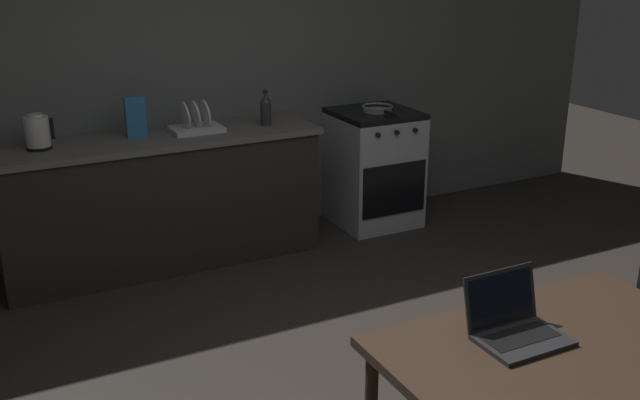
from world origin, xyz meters
TOP-DOWN VIEW (x-y plane):
  - back_wall at (0.30, 2.59)m, footprint 6.40×0.10m
  - kitchen_counter at (-0.49, 2.24)m, footprint 2.16×0.64m
  - stove_oven at (1.19, 2.24)m, footprint 0.60×0.62m
  - dining_table at (0.14, -0.79)m, footprint 1.26×0.81m
  - laptop at (0.04, -0.67)m, footprint 0.32×0.28m
  - electric_kettle at (-1.23, 2.24)m, footprint 0.17×0.15m
  - bottle at (0.27, 2.19)m, footprint 0.08×0.08m
  - frying_pan at (1.20, 2.21)m, footprint 0.24×0.41m
  - cereal_box at (-0.62, 2.26)m, footprint 0.13×0.05m
  - dish_rack at (-0.22, 2.24)m, footprint 0.34×0.26m

SIDE VIEW (x-z plane):
  - stove_oven at x=1.19m, z-range 0.00..0.90m
  - kitchen_counter at x=-0.49m, z-range 0.00..0.90m
  - dining_table at x=0.14m, z-range 0.30..1.04m
  - laptop at x=0.04m, z-range 0.68..0.90m
  - frying_pan at x=1.20m, z-range 0.90..0.95m
  - dish_rack at x=-0.22m, z-range 0.84..1.05m
  - electric_kettle at x=-1.23m, z-range 0.89..1.12m
  - bottle at x=0.27m, z-range 0.89..1.13m
  - cereal_box at x=-0.62m, z-range 0.90..1.17m
  - back_wall at x=0.30m, z-range 0.00..2.57m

